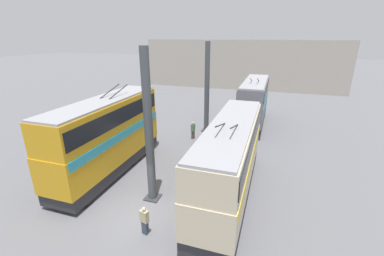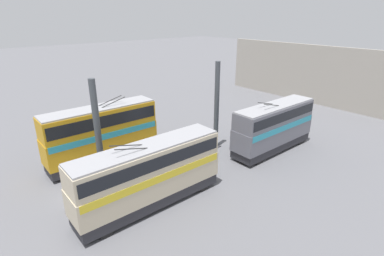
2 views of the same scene
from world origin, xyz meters
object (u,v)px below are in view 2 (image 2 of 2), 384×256
object	(u,v)px
bus_left_near	(149,172)
bus_left_far	(274,125)
person_aisle_foreground	(72,198)
bus_right_mid	(101,132)
person_aisle_midway	(194,143)
oil_drum	(211,152)

from	to	relation	value
bus_left_near	bus_left_far	bearing A→B (deg)	0.00
person_aisle_foreground	bus_right_mid	bearing A→B (deg)	63.81
bus_left_near	bus_right_mid	distance (m)	8.66
bus_left_far	person_aisle_midway	xyz separation A→B (m)	(-6.30, 4.97, -1.87)
bus_left_near	person_aisle_midway	bearing A→B (deg)	30.84
bus_left_near	bus_right_mid	world-z (taller)	bus_right_mid
person_aisle_midway	bus_right_mid	bearing A→B (deg)	-101.54
bus_right_mid	oil_drum	xyz separation A→B (m)	(8.44, -5.75, -2.62)
bus_left_near	bus_right_mid	xyz separation A→B (m)	(0.38, 8.65, 0.32)
bus_left_near	person_aisle_foreground	distance (m)	5.90
bus_right_mid	oil_drum	distance (m)	10.54
bus_left_far	bus_right_mid	distance (m)	16.66
bus_left_far	person_aisle_foreground	world-z (taller)	bus_left_far
bus_left_near	oil_drum	bearing A→B (deg)	18.19
bus_right_mid	person_aisle_foreground	size ratio (longest dim) A/B	6.63
bus_left_far	oil_drum	bearing A→B (deg)	153.41
person_aisle_foreground	person_aisle_midway	size ratio (longest dim) A/B	0.92
bus_left_far	person_aisle_foreground	bearing A→B (deg)	170.10
person_aisle_foreground	person_aisle_midway	world-z (taller)	person_aisle_midway
bus_left_far	person_aisle_midway	bearing A→B (deg)	141.74
person_aisle_midway	person_aisle_foreground	bearing A→B (deg)	-69.38
bus_left_near	person_aisle_midway	distance (m)	9.86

